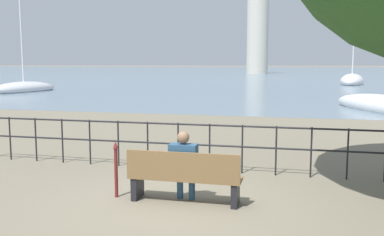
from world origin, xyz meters
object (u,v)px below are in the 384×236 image
(harbor_lighthouse, at_px, (258,30))
(closed_umbrella, at_px, (116,166))
(seated_person_left, at_px, (184,163))
(sailboat_3, at_px, (24,88))
(park_bench, at_px, (184,178))
(sailboat_0, at_px, (352,81))

(harbor_lighthouse, bearing_deg, closed_umbrella, -86.49)
(seated_person_left, distance_m, sailboat_3, 31.86)
(closed_umbrella, relative_size, sailboat_3, 0.11)
(park_bench, bearing_deg, seated_person_left, 108.12)
(sailboat_0, distance_m, harbor_lighthouse, 53.88)
(closed_umbrella, height_order, sailboat_3, sailboat_3)
(seated_person_left, bearing_deg, sailboat_3, 129.44)
(sailboat_3, relative_size, harbor_lighthouse, 0.41)
(park_bench, relative_size, seated_person_left, 1.57)
(sailboat_0, bearing_deg, seated_person_left, -89.60)
(sailboat_3, bearing_deg, park_bench, -40.78)
(closed_umbrella, relative_size, harbor_lighthouse, 0.05)
(park_bench, xyz_separation_m, sailboat_3, (-20.27, 24.68, -0.16))
(closed_umbrella, bearing_deg, park_bench, -1.51)
(sailboat_3, height_order, harbor_lighthouse, harbor_lighthouse)
(seated_person_left, bearing_deg, park_bench, -71.88)
(seated_person_left, height_order, closed_umbrella, seated_person_left)
(sailboat_0, bearing_deg, harbor_lighthouse, 117.21)
(harbor_lighthouse, bearing_deg, sailboat_3, -100.54)
(seated_person_left, bearing_deg, sailboat_0, 79.77)
(closed_umbrella, xyz_separation_m, harbor_lighthouse, (-5.86, 95.43, 9.47))
(sailboat_3, bearing_deg, seated_person_left, -40.72)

